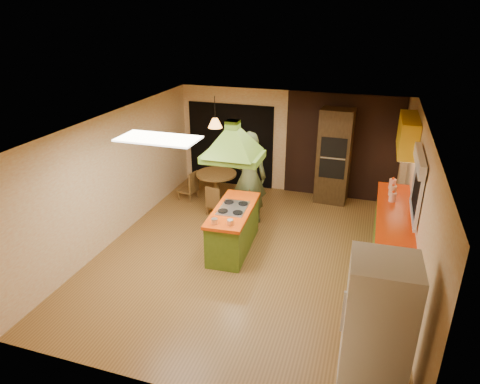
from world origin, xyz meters
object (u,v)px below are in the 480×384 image
(wall_oven, at_px, (334,156))
(canister_large, at_px, (392,184))
(kitchen_island, at_px, (233,228))
(dining_table, at_px, (217,181))
(man, at_px, (249,178))
(refrigerator, at_px, (377,329))

(wall_oven, xyz_separation_m, canister_large, (1.28, -1.13, -0.09))
(kitchen_island, height_order, wall_oven, wall_oven)
(kitchen_island, distance_m, dining_table, 2.25)
(wall_oven, bearing_deg, canister_large, -38.93)
(kitchen_island, height_order, man, man)
(man, bearing_deg, kitchen_island, 76.00)
(man, bearing_deg, wall_oven, -150.08)
(canister_large, bearing_deg, wall_oven, 138.67)
(kitchen_island, height_order, refrigerator, refrigerator)
(refrigerator, bearing_deg, man, 122.52)
(canister_large, bearing_deg, kitchen_island, -148.68)
(kitchen_island, distance_m, canister_large, 3.32)
(refrigerator, xyz_separation_m, dining_table, (-3.68, 4.59, -0.41))
(kitchen_island, bearing_deg, dining_table, 115.41)
(refrigerator, bearing_deg, dining_table, 126.42)
(wall_oven, bearing_deg, man, -131.28)
(man, height_order, wall_oven, wall_oven)
(kitchen_island, bearing_deg, wall_oven, 58.62)
(kitchen_island, relative_size, canister_large, 8.63)
(wall_oven, bearing_deg, refrigerator, -76.26)
(wall_oven, distance_m, dining_table, 2.79)
(kitchen_island, height_order, dining_table, kitchen_island)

